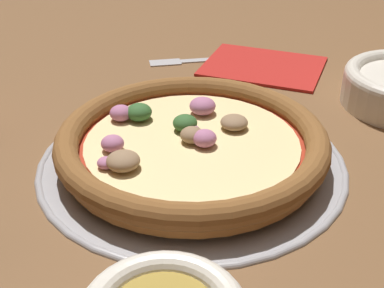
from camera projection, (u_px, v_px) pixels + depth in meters
The scene contains 5 objects.
ground_plane at pixel (192, 163), 0.54m from camera, with size 3.00×3.00×0.00m, color brown.
pizza_tray at pixel (192, 160), 0.54m from camera, with size 0.31×0.31×0.01m.
pizza at pixel (191, 142), 0.53m from camera, with size 0.27×0.27×0.03m.
napkin at pixel (263, 65), 0.76m from camera, with size 0.18×0.16×0.01m.
fork at pixel (209, 59), 0.78m from camera, with size 0.16×0.14×0.00m.
Camera 1 is at (-0.24, 0.39, 0.29)m, focal length 50.00 mm.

